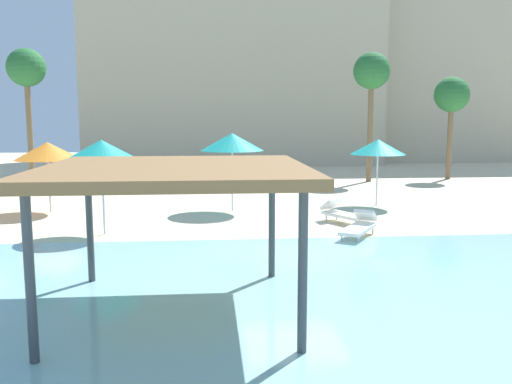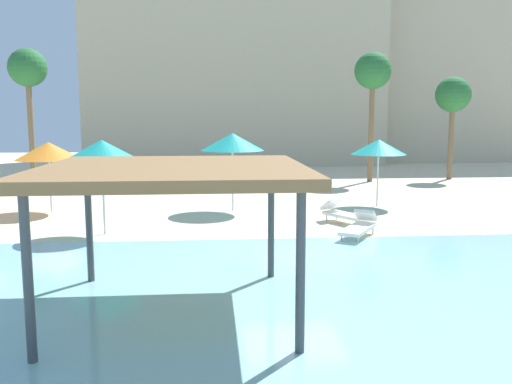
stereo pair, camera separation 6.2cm
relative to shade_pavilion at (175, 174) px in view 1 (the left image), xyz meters
name	(u,v)px [view 1 (the left image)]	position (x,y,z in m)	size (l,w,h in m)	color
ground_plane	(295,253)	(2.73, 3.96, -2.46)	(80.00, 80.00, 0.00)	beige
lagoon_water	(348,335)	(2.73, -1.29, -2.44)	(44.00, 13.50, 0.04)	#8CC6CC
shade_pavilion	(175,174)	(0.00, 0.00, 0.00)	(4.48, 4.48, 2.62)	#42474C
beach_umbrella_teal_0	(378,147)	(7.06, 10.98, -0.18)	(2.10, 2.10, 2.57)	silver
beach_umbrella_orange_1	(48,151)	(-5.17, 10.63, -0.24)	(2.29, 2.29, 2.54)	silver
beach_umbrella_teal_4	(232,142)	(1.42, 10.36, 0.06)	(2.30, 2.30, 2.85)	silver
beach_umbrella_teal_6	(101,150)	(-2.51, 6.64, 0.02)	(2.10, 2.10, 2.78)	silver
lounge_chair_0	(343,213)	(4.92, 7.68, -2.13)	(1.49, 1.93, 0.74)	white
lounge_chair_1	(360,226)	(4.88, 5.63, -2.13)	(1.52, 1.92, 0.74)	white
palm_tree_0	(372,74)	(9.05, 18.65, 3.15)	(1.90, 1.90, 6.74)	brown
palm_tree_1	(26,71)	(-8.45, 19.14, 3.21)	(1.90, 1.90, 6.81)	brown
palm_tree_2	(452,97)	(13.78, 19.43, 2.04)	(1.90, 1.90, 5.57)	brown
hotel_block_0	(232,69)	(2.46, 33.23, 4.60)	(20.78, 11.48, 14.12)	beige
hotel_block_1	(444,55)	(19.56, 33.67, 5.87)	(19.71, 8.31, 16.67)	beige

